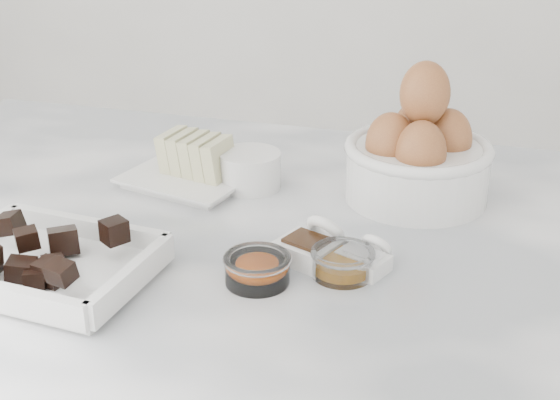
# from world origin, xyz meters

# --- Properties ---
(marble_slab) EXTENTS (1.20, 0.80, 0.04)m
(marble_slab) POSITION_xyz_m (0.00, 0.00, 0.92)
(marble_slab) COLOR white
(marble_slab) RESTS_ON cabinet
(chocolate_dish) EXTENTS (0.23, 0.18, 0.06)m
(chocolate_dish) POSITION_xyz_m (-0.18, -0.14, 0.96)
(chocolate_dish) COLOR white
(chocolate_dish) RESTS_ON marble_slab
(butter_plate) EXTENTS (0.19, 0.19, 0.06)m
(butter_plate) POSITION_xyz_m (-0.14, 0.14, 0.96)
(butter_plate) COLOR white
(butter_plate) RESTS_ON marble_slab
(sugar_ramekin) EXTENTS (0.08, 0.08, 0.05)m
(sugar_ramekin) POSITION_xyz_m (-0.05, 0.14, 0.97)
(sugar_ramekin) COLOR white
(sugar_ramekin) RESTS_ON marble_slab
(egg_bowl) EXTENTS (0.19, 0.19, 0.18)m
(egg_bowl) POSITION_xyz_m (0.16, 0.17, 1.00)
(egg_bowl) COLOR white
(egg_bowl) RESTS_ON marble_slab
(honey_bowl) EXTENTS (0.07, 0.07, 0.03)m
(honey_bowl) POSITION_xyz_m (0.11, -0.05, 0.96)
(honey_bowl) COLOR white
(honey_bowl) RESTS_ON marble_slab
(zest_bowl) EXTENTS (0.07, 0.07, 0.03)m
(zest_bowl) POSITION_xyz_m (0.03, -0.09, 0.96)
(zest_bowl) COLOR white
(zest_bowl) RESTS_ON marble_slab
(vanilla_spoon) EXTENTS (0.08, 0.09, 0.05)m
(vanilla_spoon) POSITION_xyz_m (0.07, -0.02, 0.96)
(vanilla_spoon) COLOR white
(vanilla_spoon) RESTS_ON marble_slab
(salt_spoon) EXTENTS (0.06, 0.07, 0.04)m
(salt_spoon) POSITION_xyz_m (0.13, -0.03, 0.95)
(salt_spoon) COLOR white
(salt_spoon) RESTS_ON marble_slab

